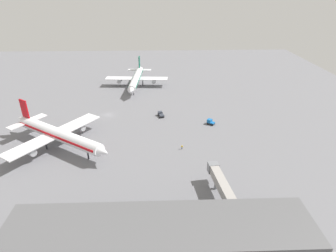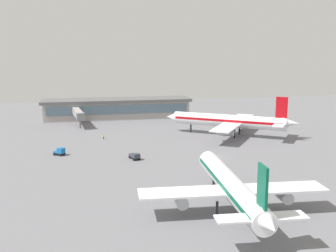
{
  "view_description": "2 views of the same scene",
  "coord_description": "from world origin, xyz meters",
  "px_view_note": "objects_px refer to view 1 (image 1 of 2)",
  "views": [
    {
      "loc": [
        23.79,
        -123.39,
        55.66
      ],
      "look_at": [
        27.49,
        -18.68,
        2.98
      ],
      "focal_mm": 30.39,
      "sensor_mm": 36.0,
      "label": 1
    },
    {
      "loc": [
        38.94,
        116.71,
        32.1
      ],
      "look_at": [
        11.72,
        -17.48,
        6.7
      ],
      "focal_mm": 45.09,
      "sensor_mm": 36.0,
      "label": 2
    }
  ],
  "objects_px": {
    "airplane_at_gate": "(136,78)",
    "ground_crew_worker": "(182,147)",
    "pushback_tractor": "(161,114)",
    "airplane_taxiing": "(58,134)",
    "baggage_tug": "(210,122)"
  },
  "relations": [
    {
      "from": "airplane_at_gate",
      "to": "pushback_tractor",
      "type": "xyz_separation_m",
      "value": [
        13.98,
        -43.07,
        -4.18
      ]
    },
    {
      "from": "airplane_at_gate",
      "to": "ground_crew_worker",
      "type": "xyz_separation_m",
      "value": [
        21.51,
        -72.88,
        -4.3
      ]
    },
    {
      "from": "airplane_taxiing",
      "to": "ground_crew_worker",
      "type": "relative_size",
      "value": 26.11
    },
    {
      "from": "airplane_taxiing",
      "to": "pushback_tractor",
      "type": "distance_m",
      "value": 47.19
    },
    {
      "from": "ground_crew_worker",
      "to": "pushback_tractor",
      "type": "bearing_deg",
      "value": -136.06
    },
    {
      "from": "airplane_taxiing",
      "to": "baggage_tug",
      "type": "relative_size",
      "value": 11.63
    },
    {
      "from": "airplane_taxiing",
      "to": "baggage_tug",
      "type": "distance_m",
      "value": 63.0
    },
    {
      "from": "airplane_at_gate",
      "to": "airplane_taxiing",
      "type": "xyz_separation_m",
      "value": [
        -24.71,
        -69.7,
        0.41
      ]
    },
    {
      "from": "airplane_taxiing",
      "to": "baggage_tug",
      "type": "height_order",
      "value": "airplane_taxiing"
    },
    {
      "from": "airplane_taxiing",
      "to": "pushback_tractor",
      "type": "xyz_separation_m",
      "value": [
        38.69,
        26.64,
        -4.59
      ]
    },
    {
      "from": "airplane_at_gate",
      "to": "ground_crew_worker",
      "type": "distance_m",
      "value": 76.11
    },
    {
      "from": "ground_crew_worker",
      "to": "airplane_at_gate",
      "type": "bearing_deg",
      "value": -133.8
    },
    {
      "from": "airplane_taxiing",
      "to": "ground_crew_worker",
      "type": "xyz_separation_m",
      "value": [
        46.22,
        -3.17,
        -4.71
      ]
    },
    {
      "from": "pushback_tractor",
      "to": "ground_crew_worker",
      "type": "xyz_separation_m",
      "value": [
        7.54,
        -29.81,
        -0.12
      ]
    },
    {
      "from": "airplane_at_gate",
      "to": "ground_crew_worker",
      "type": "relative_size",
      "value": 27.9
    }
  ]
}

